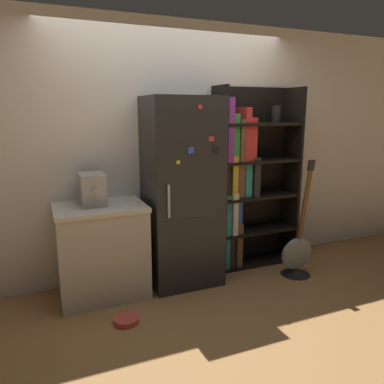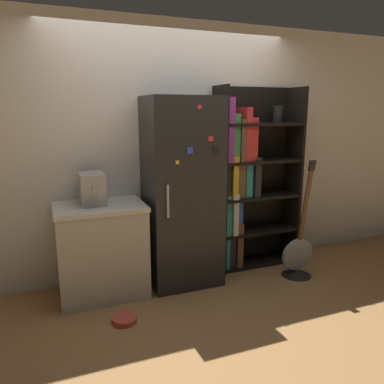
{
  "view_description": "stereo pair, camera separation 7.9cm",
  "coord_description": "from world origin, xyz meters",
  "px_view_note": "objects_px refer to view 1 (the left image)",
  "views": [
    {
      "loc": [
        -1.3,
        -3.19,
        1.72
      ],
      "look_at": [
        0.1,
        0.15,
        0.92
      ],
      "focal_mm": 35.0,
      "sensor_mm": 36.0,
      "label": 1
    },
    {
      "loc": [
        -1.23,
        -3.22,
        1.72
      ],
      "look_at": [
        0.1,
        0.15,
        0.92
      ],
      "focal_mm": 35.0,
      "sensor_mm": 36.0,
      "label": 2
    }
  ],
  "objects_px": {
    "bookshelf": "(244,181)",
    "guitar": "(297,259)",
    "refrigerator": "(182,193)",
    "espresso_machine": "(92,189)",
    "pet_bowl": "(126,320)"
  },
  "relations": [
    {
      "from": "bookshelf",
      "to": "guitar",
      "type": "height_order",
      "value": "bookshelf"
    },
    {
      "from": "refrigerator",
      "to": "bookshelf",
      "type": "height_order",
      "value": "bookshelf"
    },
    {
      "from": "refrigerator",
      "to": "bookshelf",
      "type": "distance_m",
      "value": 0.8
    },
    {
      "from": "refrigerator",
      "to": "guitar",
      "type": "height_order",
      "value": "refrigerator"
    },
    {
      "from": "espresso_machine",
      "to": "pet_bowl",
      "type": "distance_m",
      "value": 1.18
    },
    {
      "from": "guitar",
      "to": "pet_bowl",
      "type": "xyz_separation_m",
      "value": [
        -1.89,
        -0.22,
        -0.15
      ]
    },
    {
      "from": "espresso_machine",
      "to": "pet_bowl",
      "type": "bearing_deg",
      "value": -78.34
    },
    {
      "from": "refrigerator",
      "to": "pet_bowl",
      "type": "relative_size",
      "value": 8.78
    },
    {
      "from": "bookshelf",
      "to": "refrigerator",
      "type": "bearing_deg",
      "value": -169.53
    },
    {
      "from": "refrigerator",
      "to": "bookshelf",
      "type": "xyz_separation_m",
      "value": [
        0.78,
        0.14,
        0.03
      ]
    },
    {
      "from": "bookshelf",
      "to": "pet_bowl",
      "type": "xyz_separation_m",
      "value": [
        -1.51,
        -0.72,
        -0.93
      ]
    },
    {
      "from": "refrigerator",
      "to": "espresso_machine",
      "type": "xyz_separation_m",
      "value": [
        -0.85,
        0.06,
        0.09
      ]
    },
    {
      "from": "refrigerator",
      "to": "pet_bowl",
      "type": "distance_m",
      "value": 1.29
    },
    {
      "from": "refrigerator",
      "to": "pet_bowl",
      "type": "height_order",
      "value": "refrigerator"
    },
    {
      "from": "guitar",
      "to": "pet_bowl",
      "type": "distance_m",
      "value": 1.9
    }
  ]
}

